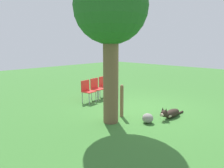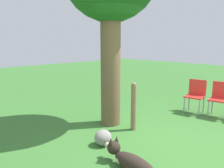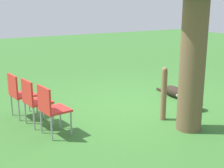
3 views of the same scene
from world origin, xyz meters
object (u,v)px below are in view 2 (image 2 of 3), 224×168
(dog, at_px, (130,161))
(fence_post, at_px, (134,106))
(red_chair_1, at_px, (220,97))
(red_chair_2, at_px, (196,94))

(dog, bearing_deg, fence_post, -48.58)
(red_chair_1, bearing_deg, fence_post, -30.34)
(dog, relative_size, fence_post, 1.25)
(red_chair_1, distance_m, red_chair_2, 0.58)
(fence_post, bearing_deg, red_chair_2, -10.00)
(red_chair_2, bearing_deg, dog, 2.87)
(fence_post, distance_m, red_chair_1, 2.37)
(red_chair_1, height_order, red_chair_2, same)
(fence_post, xyz_separation_m, red_chair_2, (2.07, -0.36, -0.01))
(fence_post, bearing_deg, red_chair_1, -23.25)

